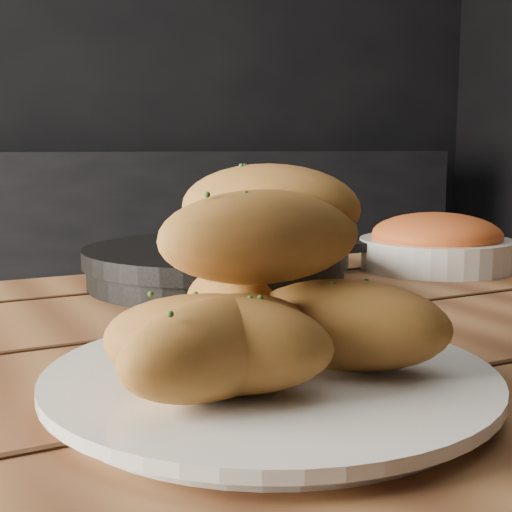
# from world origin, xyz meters

# --- Properties ---
(back_wall) EXTENTS (4.00, 0.04, 2.70)m
(back_wall) POSITION_xyz_m (0.00, 2.00, 1.35)
(back_wall) COLOR black
(back_wall) RESTS_ON ground
(counter) EXTENTS (2.80, 0.60, 0.90)m
(counter) POSITION_xyz_m (0.00, 1.70, 0.45)
(counter) COLOR black
(counter) RESTS_ON ground
(table) EXTENTS (1.50, 0.86, 0.75)m
(table) POSITION_xyz_m (-0.41, -0.39, 0.65)
(table) COLOR brown
(table) RESTS_ON ground
(plate) EXTENTS (0.29, 0.29, 0.02)m
(plate) POSITION_xyz_m (-0.45, -0.47, 0.76)
(plate) COLOR white
(plate) RESTS_ON table
(bread_rolls) EXTENTS (0.24, 0.21, 0.13)m
(bread_rolls) POSITION_xyz_m (-0.45, -0.47, 0.82)
(bread_rolls) COLOR #A8642E
(bread_rolls) RESTS_ON plate
(skillet) EXTENTS (0.45, 0.31, 0.05)m
(skillet) POSITION_xyz_m (-0.31, -0.10, 0.77)
(skillet) COLOR black
(skillet) RESTS_ON table
(bowl) EXTENTS (0.20, 0.20, 0.08)m
(bowl) POSITION_xyz_m (-0.01, -0.13, 0.78)
(bowl) COLOR white
(bowl) RESTS_ON table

